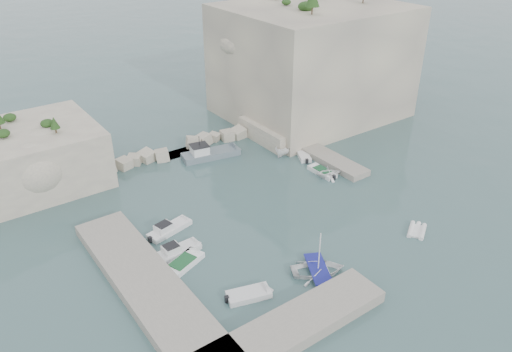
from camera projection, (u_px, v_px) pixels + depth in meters
ground at (288, 222)px, 54.13m from camera, size 400.00×400.00×0.00m
cliff_east at (312, 62)px, 78.14m from camera, size 26.00×22.00×17.00m
cliff_terrace at (280, 129)px, 72.97m from camera, size 8.00×10.00×2.50m
outcrop_west at (29, 157)px, 60.01m from camera, size 16.00×14.00×7.00m
quay_west at (147, 284)px, 44.47m from camera, size 5.00×24.00×1.10m
quay_south at (289, 329)px, 39.86m from camera, size 18.00×4.00×1.10m
ledge_east at (319, 153)px, 67.95m from camera, size 3.00×16.00×0.80m
breakwater at (183, 147)px, 68.93m from camera, size 28.00×3.00×1.40m
motorboat_e at (249, 297)px, 43.85m from camera, size 4.55×2.86×0.70m
motorboat_a at (170, 231)px, 52.57m from camera, size 5.68×2.83×1.40m
motorboat_c at (183, 266)px, 47.55m from camera, size 5.28×3.43×0.70m
motorboat_b at (178, 253)px, 49.26m from camera, size 5.14×1.87×1.40m
rowboat at (318, 273)px, 46.72m from camera, size 6.17×5.53×1.05m
inflatable_dinghy at (417, 232)px, 52.46m from camera, size 3.45×2.90×0.44m
tender_east_a at (328, 177)px, 62.83m from camera, size 4.13×3.89×1.73m
tender_east_b at (322, 173)px, 63.75m from camera, size 1.62×4.49×0.70m
tender_east_c at (303, 157)px, 67.95m from camera, size 3.20×4.49×0.70m
tender_east_d at (287, 153)px, 68.93m from camera, size 5.06×3.00×1.84m
work_boat at (211, 157)px, 67.91m from camera, size 8.92×4.05×2.20m
rowboat_mast at (320, 250)px, 45.45m from camera, size 0.10×0.10×4.20m
vegetation at (282, 1)px, 71.94m from camera, size 53.48×13.88×13.40m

